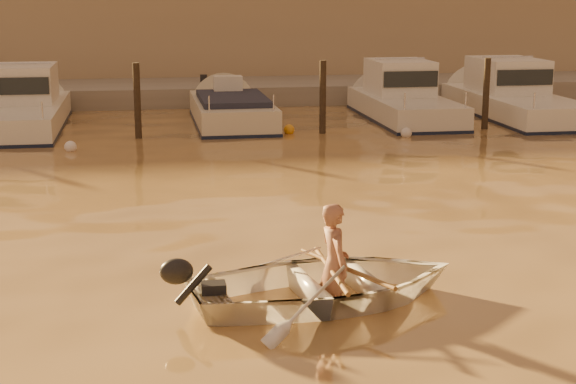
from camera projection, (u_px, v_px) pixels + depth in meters
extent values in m
plane|color=olive|center=(158.00, 332.00, 10.25)|extent=(160.00, 160.00, 0.00)
imported|color=silver|center=(327.00, 283.00, 11.20)|extent=(3.86, 3.02, 0.73)
imported|color=#9B634D|center=(334.00, 264.00, 11.18)|extent=(0.46, 0.63, 1.58)
cylinder|color=brown|center=(345.00, 268.00, 11.24)|extent=(0.81, 1.98, 0.13)
cylinder|color=brown|center=(331.00, 270.00, 11.18)|extent=(0.10, 2.10, 0.13)
cylinder|color=#2D2319|center=(137.00, 105.00, 23.27)|extent=(0.18, 0.18, 2.20)
cylinder|color=#2D2319|center=(323.00, 101.00, 24.08)|extent=(0.18, 0.18, 2.20)
cylinder|color=#2D2319|center=(486.00, 97.00, 24.83)|extent=(0.18, 0.18, 2.20)
sphere|color=silver|center=(70.00, 147.00, 21.63)|extent=(0.30, 0.30, 0.30)
sphere|color=orange|center=(289.00, 130.00, 24.25)|extent=(0.30, 0.30, 0.30)
sphere|color=silver|center=(406.00, 133.00, 23.70)|extent=(0.30, 0.30, 0.30)
cube|color=gray|center=(144.00, 98.00, 30.87)|extent=(52.00, 4.00, 1.00)
cube|color=#9E8466|center=(141.00, 26.00, 35.65)|extent=(46.00, 7.00, 4.80)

